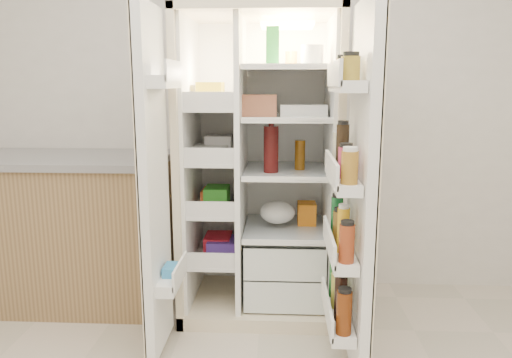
{
  "coord_description": "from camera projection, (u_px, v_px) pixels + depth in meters",
  "views": [
    {
      "loc": [
        0.11,
        -1.27,
        1.39
      ],
      "look_at": [
        -0.02,
        1.25,
        0.89
      ],
      "focal_mm": 34.0,
      "sensor_mm": 36.0,
      "label": 1
    }
  ],
  "objects": [
    {
      "name": "refrigerator",
      "position": [
        263.0,
        190.0,
        2.99
      ],
      "size": [
        0.92,
        0.7,
        1.8
      ],
      "color": "beige",
      "rests_on": "floor"
    },
    {
      "name": "kitchen_counter",
      "position": [
        67.0,
        229.0,
        3.1
      ],
      "size": [
        1.31,
        0.7,
        0.95
      ],
      "color": "#94754A",
      "rests_on": "floor"
    },
    {
      "name": "fridge_door",
      "position": [
        357.0,
        196.0,
        2.26
      ],
      "size": [
        0.17,
        0.58,
        1.72
      ],
      "color": "white",
      "rests_on": "floor"
    },
    {
      "name": "freezer_door",
      "position": [
        155.0,
        186.0,
        2.4
      ],
      "size": [
        0.15,
        0.4,
        1.72
      ],
      "color": "white",
      "rests_on": "floor"
    },
    {
      "name": "wall_back",
      "position": [
        264.0,
        90.0,
        3.21
      ],
      "size": [
        4.0,
        0.02,
        2.7
      ],
      "primitive_type": "cube",
      "color": "silver",
      "rests_on": "floor"
    }
  ]
}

